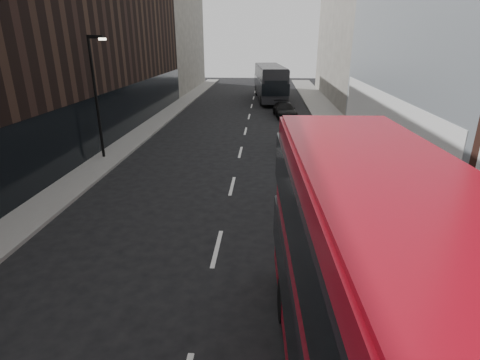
% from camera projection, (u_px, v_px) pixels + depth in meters
% --- Properties ---
extents(sidewalk_right, '(3.00, 80.00, 0.15)m').
position_uv_depth(sidewalk_right, '(343.00, 135.00, 28.57)').
color(sidewalk_right, slate).
rests_on(sidewalk_right, ground).
extents(sidewalk_left, '(2.00, 80.00, 0.15)m').
position_uv_depth(sidewalk_left, '(144.00, 131.00, 29.59)').
color(sidewalk_left, slate).
rests_on(sidewalk_left, ground).
extents(building_victorian, '(6.50, 24.00, 21.00)m').
position_uv_depth(building_victorian, '(354.00, 13.00, 42.66)').
color(building_victorian, '#625E56').
rests_on(building_victorian, ground).
extents(building_left_mid, '(5.00, 24.00, 14.00)m').
position_uv_depth(building_left_mid, '(115.00, 38.00, 32.03)').
color(building_left_mid, black).
rests_on(building_left_mid, ground).
extents(building_left_far, '(5.00, 20.00, 13.00)m').
position_uv_depth(building_left_far, '(175.00, 42.00, 52.74)').
color(building_left_far, '#625E56').
rests_on(building_left_far, ground).
extents(street_lamp, '(1.06, 0.22, 7.00)m').
position_uv_depth(street_lamp, '(96.00, 90.00, 21.62)').
color(street_lamp, black).
rests_on(street_lamp, sidewalk_left).
extents(red_bus, '(3.47, 12.58, 5.03)m').
position_uv_depth(red_bus, '(407.00, 357.00, 5.21)').
color(red_bus, '#B70B1D').
rests_on(red_bus, ground).
extents(grey_bus, '(4.08, 12.65, 4.02)m').
position_uv_depth(grey_bus, '(270.00, 82.00, 44.44)').
color(grey_bus, black).
rests_on(grey_bus, ground).
extents(car_a, '(2.04, 4.23, 1.39)m').
position_uv_depth(car_a, '(318.00, 190.00, 16.50)').
color(car_a, black).
rests_on(car_a, ground).
extents(car_b, '(1.40, 3.82, 1.25)m').
position_uv_depth(car_b, '(298.00, 142.00, 24.37)').
color(car_b, '#999CA2').
rests_on(car_b, ground).
extents(car_c, '(2.37, 4.75, 1.33)m').
position_uv_depth(car_c, '(285.00, 110.00, 35.24)').
color(car_c, black).
rests_on(car_c, ground).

